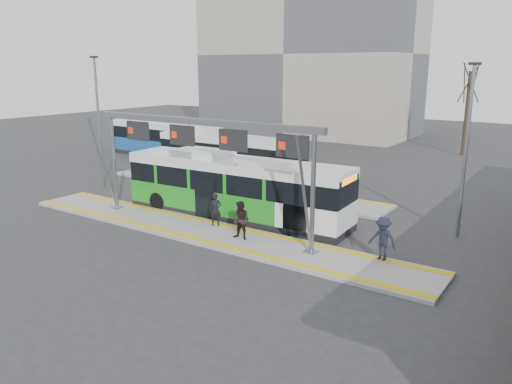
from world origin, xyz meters
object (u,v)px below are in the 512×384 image
gantry (200,142)px  passenger_c (383,239)px  passenger_a (216,210)px  hero_bus (235,188)px  passenger_b (241,220)px

gantry → passenger_c: (8.57, 0.85, -3.26)m
passenger_c → passenger_a: bearing=-171.5°
hero_bus → passenger_c: hero_bus is taller
passenger_b → passenger_c: passenger_c is taller
passenger_a → passenger_c: size_ratio=0.88×
gantry → passenger_c: bearing=5.6°
gantry → hero_bus: gantry is taller
gantry → passenger_a: bearing=67.0°
hero_bus → passenger_c: size_ratio=6.96×
hero_bus → passenger_a: 2.15m
gantry → passenger_a: (0.28, 0.66, -3.36)m
hero_bus → passenger_c: bearing=-14.9°
passenger_a → passenger_b: passenger_b is taller
hero_bus → passenger_a: (0.33, -2.03, -0.61)m
passenger_b → passenger_c: (6.10, 1.11, 0.02)m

